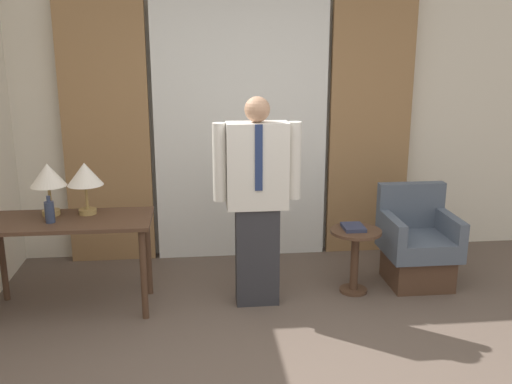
{
  "coord_description": "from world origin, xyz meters",
  "views": [
    {
      "loc": [
        -0.42,
        -2.77,
        2.05
      ],
      "look_at": [
        0.01,
        1.29,
        0.96
      ],
      "focal_mm": 40.0,
      "sensor_mm": 36.0,
      "label": 1
    }
  ],
  "objects": [
    {
      "name": "person",
      "position": [
        0.04,
        1.44,
        0.89
      ],
      "size": [
        0.67,
        0.22,
        1.65
      ],
      "color": "#2D2D33",
      "rests_on": "ground_plane"
    },
    {
      "name": "side_table",
      "position": [
        0.86,
        1.55,
        0.37
      ],
      "size": [
        0.42,
        0.42,
        0.55
      ],
      "color": "#4C3323",
      "rests_on": "ground_plane"
    },
    {
      "name": "bottle_near_edge",
      "position": [
        -1.51,
        1.4,
        0.82
      ],
      "size": [
        0.07,
        0.07,
        0.2
      ],
      "color": "#2D3851",
      "rests_on": "desk"
    },
    {
      "name": "armchair",
      "position": [
        1.45,
        1.68,
        0.33
      ],
      "size": [
        0.59,
        0.58,
        0.84
      ],
      "color": "#4C3323",
      "rests_on": "ground_plane"
    },
    {
      "name": "curtain_drape_left",
      "position": [
        -1.24,
        2.51,
        1.29
      ],
      "size": [
        0.78,
        0.06,
        2.58
      ],
      "color": "#997047",
      "rests_on": "ground_plane"
    },
    {
      "name": "book",
      "position": [
        0.85,
        1.58,
        0.56
      ],
      "size": [
        0.17,
        0.22,
        0.03
      ],
      "color": "#2D334C",
      "rests_on": "side_table"
    },
    {
      "name": "desk",
      "position": [
        -1.42,
        1.47,
        0.63
      ],
      "size": [
        1.27,
        0.56,
        0.74
      ],
      "color": "#4C3323",
      "rests_on": "ground_plane"
    },
    {
      "name": "curtain_sheer_center",
      "position": [
        0.0,
        2.51,
        1.29
      ],
      "size": [
        1.61,
        0.06,
        2.58
      ],
      "color": "white",
      "rests_on": "ground_plane"
    },
    {
      "name": "curtain_drape_right",
      "position": [
        1.24,
        2.51,
        1.29
      ],
      "size": [
        0.78,
        0.06,
        2.58
      ],
      "color": "#997047",
      "rests_on": "ground_plane"
    },
    {
      "name": "wall_back",
      "position": [
        0.0,
        2.64,
        1.35
      ],
      "size": [
        10.0,
        0.06,
        2.7
      ],
      "color": "silver",
      "rests_on": "ground_plane"
    },
    {
      "name": "table_lamp_left",
      "position": [
        -1.55,
        1.6,
        1.04
      ],
      "size": [
        0.27,
        0.27,
        0.41
      ],
      "color": "#9E7F47",
      "rests_on": "desk"
    },
    {
      "name": "table_lamp_right",
      "position": [
        -1.28,
        1.6,
        1.04
      ],
      "size": [
        0.27,
        0.27,
        0.41
      ],
      "color": "#9E7F47",
      "rests_on": "desk"
    }
  ]
}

